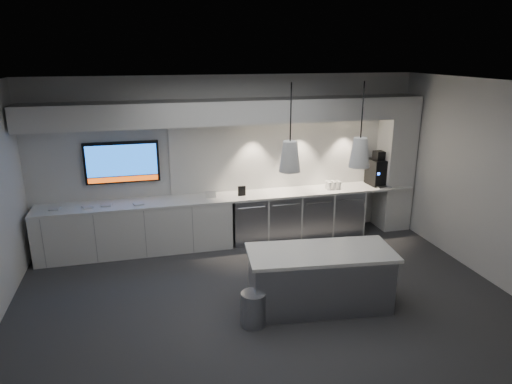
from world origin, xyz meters
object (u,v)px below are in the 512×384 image
object	(u,v)px
wall_tv	(122,162)
bin	(253,309)
coffee_machine	(378,171)
island	(320,279)

from	to	relation	value
wall_tv	bin	xyz separation A→B (m)	(1.60, -2.96, -1.33)
bin	coffee_machine	xyz separation A→B (m)	(3.15, 2.71, 0.94)
bin	coffee_machine	bearing A→B (deg)	40.66
wall_tv	coffee_machine	size ratio (longest dim) A/B	1.89
island	wall_tv	bearing A→B (deg)	139.45
wall_tv	island	xyz separation A→B (m)	(2.58, -2.74, -1.14)
bin	coffee_machine	size ratio (longest dim) A/B	0.69
island	coffee_machine	world-z (taller)	coffee_machine
wall_tv	coffee_machine	distance (m)	4.77
island	bin	distance (m)	1.03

